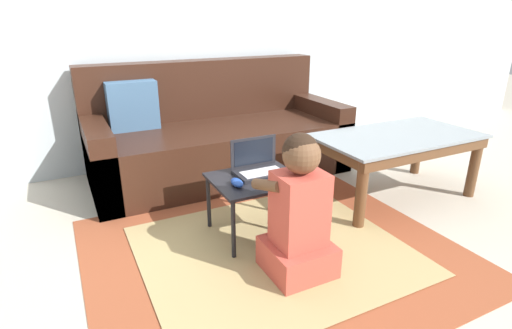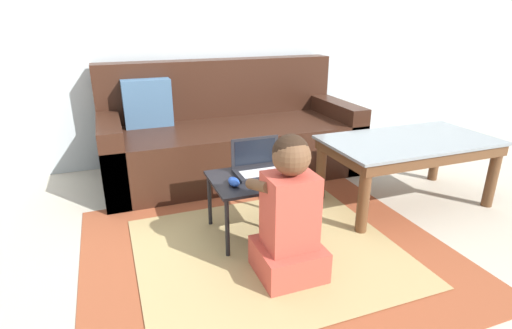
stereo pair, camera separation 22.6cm
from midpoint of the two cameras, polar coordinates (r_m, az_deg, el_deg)
The scene contains 9 objects.
ground_plane at distance 2.35m, azimuth -0.21°, elevation -10.88°, with size 16.00×16.00×0.00m, color beige.
wall_back at distance 3.53m, azimuth -12.85°, elevation 20.48°, with size 9.00×0.06×2.50m.
area_rug at distance 2.26m, azimuth -0.45°, elevation -12.23°, with size 1.95×1.71×0.01m.
couch at distance 3.26m, azimuth -7.73°, elevation 3.81°, with size 1.99×0.87×0.88m.
coffee_table at distance 2.88m, azimuth 17.38°, elevation 2.76°, with size 1.13×0.61×0.46m.
laptop_desk at distance 2.29m, azimuth -2.90°, elevation -2.96°, with size 0.49×0.42×0.36m.
laptop at distance 2.32m, azimuth -2.36°, elevation -0.49°, with size 0.29×0.19×0.20m.
computer_mouse at distance 2.17m, azimuth -5.73°, elevation -2.64°, with size 0.06×0.11×0.04m.
person_seated at distance 1.94m, azimuth 2.77°, elevation -7.15°, with size 0.31×0.41×0.73m.
Camera 1 is at (-1.00, -1.75, 1.23)m, focal length 28.00 mm.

